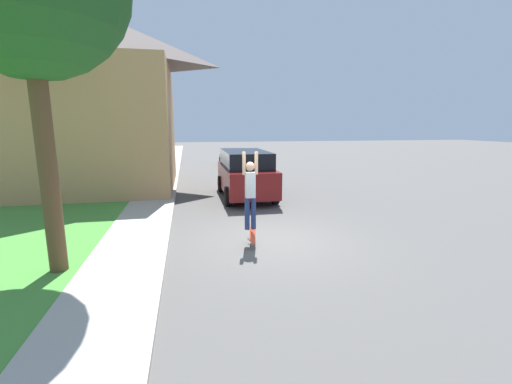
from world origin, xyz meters
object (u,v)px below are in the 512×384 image
Objects in this scene: lawn_tree_far at (112,88)px; car_down_street at (233,158)px; skateboard at (252,235)px; suv_parked at (245,173)px; skateboarder at (250,190)px.

car_down_street is (6.79, 9.09, -4.17)m from lawn_tree_far.
car_down_street is at bearing 83.97° from skateboard.
lawn_tree_far is 8.58× the size of skateboard.
lawn_tree_far is at bearing -126.75° from car_down_street.
skateboarder reaches higher than suv_parked.
car_down_street is 17.99m from skateboarder.
car_down_street is 2.17× the size of skateboarder.
lawn_tree_far is 11.08m from skateboard.
suv_parked is 6.22m from skateboarder.
suv_parked is at bearing 82.00° from skateboard.
lawn_tree_far is 7.36m from suv_parked.
skateboarder is at bearing -61.07° from lawn_tree_far.
skateboarder is 1.21m from skateboard.
skateboard is at bearing -61.04° from lawn_tree_far.
skateboard is at bearing -96.03° from car_down_street.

